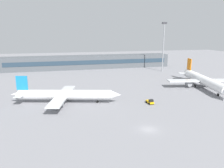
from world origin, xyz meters
TOP-DOWN VIEW (x-y plane):
  - ground_plane at (0.00, 40.00)m, footprint 400.00×400.00m
  - terminal_building at (0.00, 104.24)m, footprint 115.14×12.13m
  - airplane_near at (-19.41, 27.81)m, footprint 38.54×27.36m
  - airplane_mid at (41.69, 34.85)m, footprint 32.01×45.33m
  - baggage_tug_yellow at (9.01, 19.43)m, footprint 2.02×3.69m
  - floodlight_tower_west at (44.40, 80.52)m, footprint 3.20×0.80m

SIDE VIEW (x-z plane):
  - ground_plane at x=0.00m, z-range 0.00..0.00m
  - baggage_tug_yellow at x=9.01m, z-range -0.08..1.67m
  - airplane_near at x=-19.41m, z-range -1.89..7.79m
  - airplane_mid at x=41.69m, z-range -2.20..9.08m
  - terminal_building at x=0.00m, z-range 0.00..9.00m
  - floodlight_tower_west at x=44.40m, z-range 2.09..32.98m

